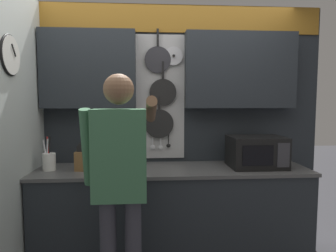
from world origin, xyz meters
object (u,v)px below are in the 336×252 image
(utensil_crock, at_px, (49,161))
(person, at_px, (120,173))
(microwave, at_px, (256,152))
(knife_block, at_px, (83,160))

(utensil_crock, relative_size, person, 0.18)
(microwave, xyz_separation_m, person, (-1.22, -0.60, -0.03))
(microwave, relative_size, person, 0.29)
(microwave, relative_size, utensil_crock, 1.63)
(microwave, bearing_deg, person, -153.89)
(microwave, bearing_deg, utensil_crock, 179.95)
(knife_block, height_order, utensil_crock, utensil_crock)
(knife_block, height_order, person, person)
(knife_block, bearing_deg, utensil_crock, 179.73)
(knife_block, distance_m, utensil_crock, 0.30)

